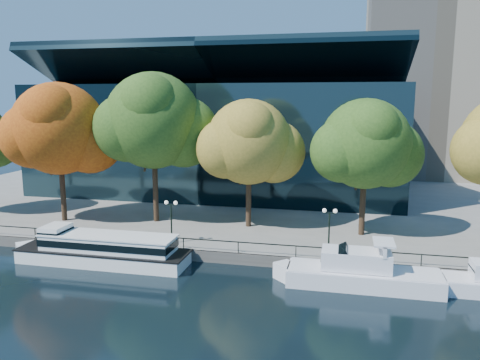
% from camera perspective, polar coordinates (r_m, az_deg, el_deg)
% --- Properties ---
extents(ground, '(160.00, 160.00, 0.00)m').
position_cam_1_polar(ground, '(39.88, -8.44, -11.07)').
color(ground, black).
rests_on(ground, ground).
extents(promenade, '(90.00, 67.08, 1.00)m').
position_cam_1_polar(promenade, '(73.63, 1.71, -0.82)').
color(promenade, slate).
rests_on(promenade, ground).
extents(railing, '(88.20, 0.08, 0.99)m').
position_cam_1_polar(railing, '(42.13, -6.92, -7.09)').
color(railing, black).
rests_on(railing, promenade).
extents(convention_building, '(50.00, 24.57, 21.43)m').
position_cam_1_polar(convention_building, '(69.00, -2.25, 5.17)').
color(convention_building, black).
rests_on(convention_building, ground).
extents(tour_boat, '(16.62, 3.71, 3.15)m').
position_cam_1_polar(tour_boat, '(42.94, -16.84, -7.96)').
color(tour_boat, white).
rests_on(tour_boat, ground).
extents(cruiser_near, '(12.74, 3.28, 3.69)m').
position_cam_1_polar(cruiser_near, '(37.46, 14.01, -10.79)').
color(cruiser_near, white).
rests_on(cruiser_near, ground).
extents(tree_1, '(12.28, 10.07, 14.95)m').
position_cam_1_polar(tree_1, '(53.45, -21.08, 5.63)').
color(tree_1, black).
rests_on(tree_1, promenade).
extents(tree_2, '(12.71, 10.42, 15.99)m').
position_cam_1_polar(tree_2, '(50.31, -10.33, 6.89)').
color(tree_2, black).
rests_on(tree_2, promenade).
extents(tree_3, '(10.88, 8.92, 13.20)m').
position_cam_1_polar(tree_3, '(47.60, 1.27, 4.43)').
color(tree_3, black).
rests_on(tree_3, promenade).
extents(tree_4, '(10.78, 8.84, 13.26)m').
position_cam_1_polar(tree_4, '(46.15, 15.25, 4.04)').
color(tree_4, black).
rests_on(tree_4, promenade).
extents(lamp_1, '(1.26, 0.36, 4.03)m').
position_cam_1_polar(lamp_1, '(43.25, -8.40, -3.87)').
color(lamp_1, black).
rests_on(lamp_1, promenade).
extents(lamp_2, '(1.26, 0.36, 4.03)m').
position_cam_1_polar(lamp_2, '(40.49, 10.85, -4.89)').
color(lamp_2, black).
rests_on(lamp_2, promenade).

